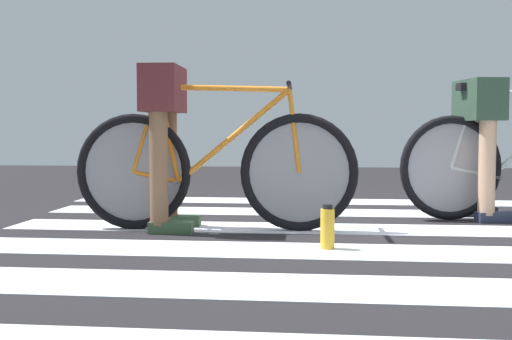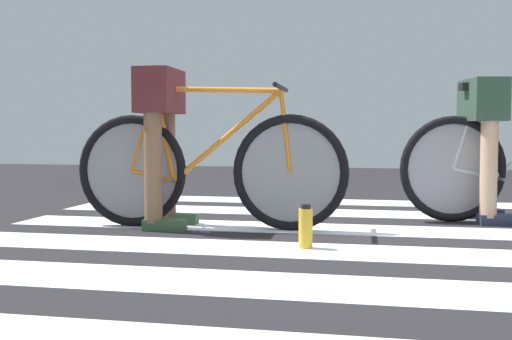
{
  "view_description": "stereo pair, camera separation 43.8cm",
  "coord_description": "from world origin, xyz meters",
  "px_view_note": "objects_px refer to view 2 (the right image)",
  "views": [
    {
      "loc": [
        -0.55,
        -3.73,
        0.63
      ],
      "look_at": [
        -0.98,
        0.56,
        0.36
      ],
      "focal_mm": 44.32,
      "sensor_mm": 36.0,
      "label": 1
    },
    {
      "loc": [
        -0.11,
        -3.73,
        0.63
      ],
      "look_at": [
        -0.98,
        0.56,
        0.36
      ],
      "focal_mm": 44.32,
      "sensor_mm": 36.0,
      "label": 2
    }
  ],
  "objects_px": {
    "bicycle_1_of_2": "(209,167)",
    "cyclist_2_of_2": "(483,130)",
    "cyclist_1_of_2": "(161,125)",
    "water_bottle": "(306,228)"
  },
  "relations": [
    {
      "from": "bicycle_1_of_2",
      "to": "cyclist_1_of_2",
      "type": "distance_m",
      "value": 0.41
    },
    {
      "from": "bicycle_1_of_2",
      "to": "water_bottle",
      "type": "relative_size",
      "value": 7.45
    },
    {
      "from": "cyclist_1_of_2",
      "to": "cyclist_2_of_2",
      "type": "xyz_separation_m",
      "value": [
        2.03,
        0.66,
        -0.03
      ]
    },
    {
      "from": "cyclist_1_of_2",
      "to": "water_bottle",
      "type": "height_order",
      "value": "cyclist_1_of_2"
    },
    {
      "from": "bicycle_1_of_2",
      "to": "cyclist_2_of_2",
      "type": "bearing_deg",
      "value": 18.84
    },
    {
      "from": "cyclist_1_of_2",
      "to": "water_bottle",
      "type": "xyz_separation_m",
      "value": [
        0.99,
        -0.55,
        -0.54
      ]
    },
    {
      "from": "bicycle_1_of_2",
      "to": "cyclist_2_of_2",
      "type": "xyz_separation_m",
      "value": [
        1.72,
        0.65,
        0.24
      ]
    },
    {
      "from": "bicycle_1_of_2",
      "to": "water_bottle",
      "type": "bearing_deg",
      "value": -41.35
    },
    {
      "from": "cyclist_2_of_2",
      "to": "cyclist_1_of_2",
      "type": "bearing_deg",
      "value": -173.13
    },
    {
      "from": "cyclist_1_of_2",
      "to": "bicycle_1_of_2",
      "type": "bearing_deg",
      "value": 0.0
    }
  ]
}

